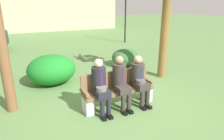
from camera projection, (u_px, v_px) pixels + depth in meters
The scene contains 8 objects.
ground_plane at pixel (120, 103), 5.26m from camera, with size 80.00×80.00×0.00m, color #5B8047.
park_bench at pixel (118, 90), 5.04m from camera, with size 1.85×0.44×0.90m.
seated_man_left at pixel (100, 84), 4.62m from camera, with size 0.34×0.72×1.31m.
seated_man_middle at pixel (121, 80), 4.84m from camera, with size 0.34×0.72×1.32m.
seated_man_right at pixel (139, 78), 5.06m from camera, with size 0.34×0.72×1.26m.
shrub_near_bench at pixel (125, 57), 8.36m from camera, with size 1.15×1.05×0.72m, color #336333.
shrub_mid_lawn at pixel (52, 70), 6.42m from camera, with size 1.53×1.41×0.96m, color #1C7C25.
street_lamp at pixel (126, 10), 12.94m from camera, with size 0.24×0.24×3.44m.
Camera 1 is at (-2.21, -4.17, 2.49)m, focal length 31.74 mm.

